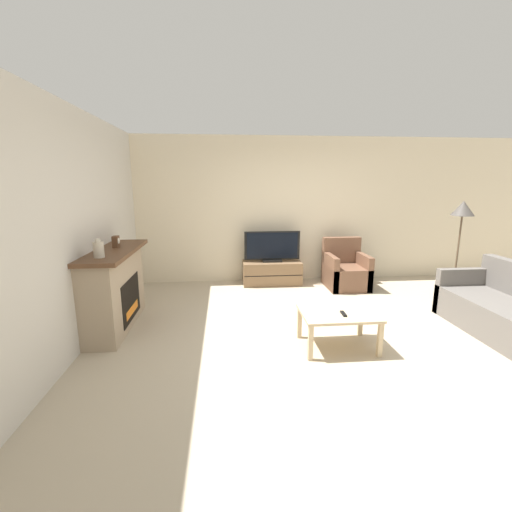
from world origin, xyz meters
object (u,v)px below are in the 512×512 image
object	(u,v)px
tv	(272,248)
floor_lamp	(462,216)
fireplace	(115,288)
mantel_vase_left	(99,249)
remote	(343,314)
mantel_clock	(116,242)
tv_stand	(272,273)
armchair	(345,271)
coffee_table	(338,317)

from	to	relation	value
tv	floor_lamp	world-z (taller)	floor_lamp
fireplace	mantel_vase_left	bearing A→B (deg)	-87.95
mantel_vase_left	remote	size ratio (longest dim) A/B	1.44
mantel_clock	tv_stand	bearing A→B (deg)	35.05
mantel_clock	tv	distance (m)	2.82
mantel_vase_left	remote	distance (m)	2.84
mantel_vase_left	tv_stand	bearing A→B (deg)	44.25
mantel_clock	armchair	xyz separation A→B (m)	(3.58, 1.29, -0.83)
fireplace	tv	xyz separation A→B (m)	(2.30, 1.75, 0.16)
tv	floor_lamp	distance (m)	3.07
tv	tv_stand	bearing A→B (deg)	90.00
mantel_clock	floor_lamp	distance (m)	4.98
fireplace	armchair	bearing A→B (deg)	21.87
tv	remote	bearing A→B (deg)	-80.71
armchair	mantel_vase_left	bearing A→B (deg)	-151.92
mantel_vase_left	floor_lamp	distance (m)	5.06
mantel_vase_left	coffee_table	xyz separation A→B (m)	(2.69, -0.35, -0.77)
armchair	coffee_table	size ratio (longest dim) A/B	1.03
coffee_table	floor_lamp	bearing A→B (deg)	29.05
armchair	coffee_table	xyz separation A→B (m)	(-0.89, -2.26, 0.08)
coffee_table	remote	world-z (taller)	remote
remote	mantel_clock	bearing A→B (deg)	161.67
mantel_clock	floor_lamp	xyz separation A→B (m)	(4.97, 0.29, 0.27)
tv	floor_lamp	xyz separation A→B (m)	(2.69, -1.31, 0.69)
tv_stand	floor_lamp	bearing A→B (deg)	-25.97
fireplace	remote	bearing A→B (deg)	-18.32
mantel_clock	remote	bearing A→B (deg)	-21.33
armchair	floor_lamp	world-z (taller)	floor_lamp
tv	coffee_table	size ratio (longest dim) A/B	1.21
mantel_vase_left	armchair	world-z (taller)	mantel_vase_left
mantel_vase_left	floor_lamp	size ratio (longest dim) A/B	0.14
mantel_clock	coffee_table	size ratio (longest dim) A/B	0.18
coffee_table	floor_lamp	world-z (taller)	floor_lamp
fireplace	mantel_vase_left	world-z (taller)	mantel_vase_left
floor_lamp	armchair	bearing A→B (deg)	144.30
mantel_vase_left	armchair	xyz separation A→B (m)	(3.58, 1.91, -0.85)
coffee_table	mantel_clock	bearing A→B (deg)	160.03
fireplace	floor_lamp	bearing A→B (deg)	5.12
fireplace	armchair	size ratio (longest dim) A/B	1.78
floor_lamp	mantel_vase_left	bearing A→B (deg)	-169.58
tv	armchair	world-z (taller)	tv
fireplace	floor_lamp	distance (m)	5.08
remote	coffee_table	bearing A→B (deg)	111.83
armchair	tv	bearing A→B (deg)	166.60
mantel_clock	armchair	distance (m)	3.89
mantel_vase_left	tv	xyz separation A→B (m)	(2.28, 2.22, -0.44)
tv_stand	coffee_table	xyz separation A→B (m)	(0.41, -2.58, 0.16)
tv	fireplace	bearing A→B (deg)	-142.66
remote	floor_lamp	distance (m)	2.79
tv	remote	size ratio (longest dim) A/B	6.75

